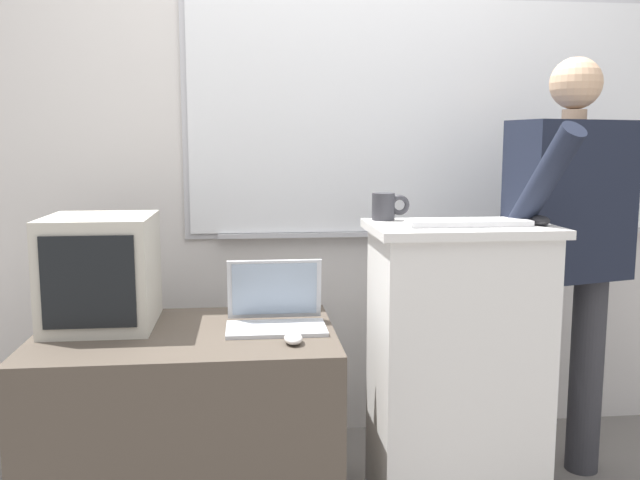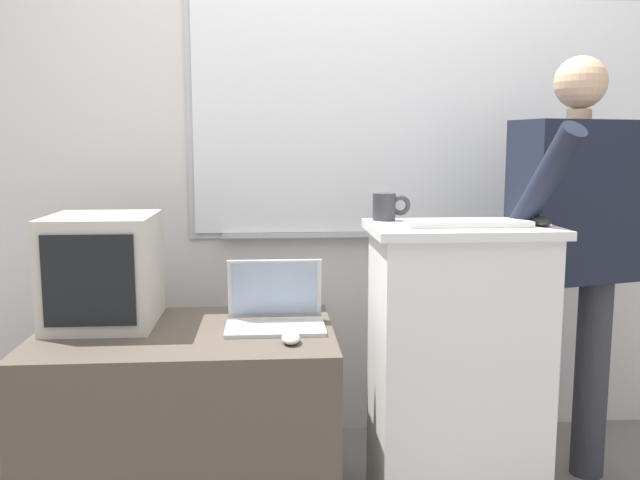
% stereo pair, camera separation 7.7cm
% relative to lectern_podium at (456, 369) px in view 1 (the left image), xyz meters
% --- Properties ---
extents(back_wall, '(6.40, 0.17, 2.72)m').
position_rel_lectern_podium_xyz_m(back_wall, '(-0.30, 0.78, 0.84)').
color(back_wall, silver).
rests_on(back_wall, ground_plane).
extents(lectern_podium, '(0.62, 0.44, 1.05)m').
position_rel_lectern_podium_xyz_m(lectern_podium, '(0.00, 0.00, 0.00)').
color(lectern_podium, silver).
rests_on(lectern_podium, ground_plane).
extents(side_desk, '(1.02, 0.68, 0.68)m').
position_rel_lectern_podium_xyz_m(side_desk, '(-0.95, 0.03, -0.18)').
color(side_desk, '#4C4238').
rests_on(side_desk, ground_plane).
extents(person_presenter, '(0.64, 0.63, 1.64)m').
position_rel_lectern_podium_xyz_m(person_presenter, '(0.49, 0.19, 0.43)').
color(person_presenter, '#333338').
rests_on(person_presenter, ground_plane).
extents(laptop, '(0.34, 0.24, 0.23)m').
position_rel_lectern_podium_xyz_m(laptop, '(-0.64, 0.08, 0.22)').
color(laptop, '#B7BABF').
rests_on(laptop, side_desk).
extents(wireless_keyboard, '(0.42, 0.11, 0.02)m').
position_rel_lectern_podium_xyz_m(wireless_keyboard, '(0.01, -0.05, 0.53)').
color(wireless_keyboard, silver).
rests_on(wireless_keyboard, lectern_podium).
extents(computer_mouse_by_laptop, '(0.06, 0.10, 0.03)m').
position_rel_lectern_podium_xyz_m(computer_mouse_by_laptop, '(-0.59, -0.14, 0.17)').
color(computer_mouse_by_laptop, silver).
rests_on(computer_mouse_by_laptop, side_desk).
extents(computer_mouse_by_keyboard, '(0.06, 0.10, 0.03)m').
position_rel_lectern_podium_xyz_m(computer_mouse_by_keyboard, '(0.26, -0.06, 0.54)').
color(computer_mouse_by_keyboard, black).
rests_on(computer_mouse_by_keyboard, lectern_podium).
extents(crt_monitor, '(0.36, 0.40, 0.39)m').
position_rel_lectern_podium_xyz_m(crt_monitor, '(-1.25, 0.15, 0.35)').
color(crt_monitor, '#BCB7A8').
rests_on(crt_monitor, side_desk).
extents(coffee_mug, '(0.14, 0.08, 0.10)m').
position_rel_lectern_podium_xyz_m(coffee_mug, '(-0.23, 0.15, 0.57)').
color(coffee_mug, '#333338').
rests_on(coffee_mug, lectern_podium).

